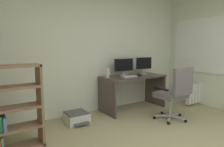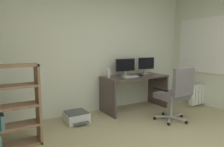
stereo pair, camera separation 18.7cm
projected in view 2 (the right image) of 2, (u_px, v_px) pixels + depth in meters
name	position (u px, v px, depth m)	size (l,w,h in m)	color
wall_back	(92.00, 49.00, 4.36)	(4.90, 0.10, 2.68)	silver
window_pane	(207.00, 46.00, 4.74)	(0.01, 1.45, 1.19)	white
window_frame	(207.00, 46.00, 4.74)	(0.02, 1.53, 1.27)	white
desk	(134.00, 85.00, 4.53)	(1.41, 0.66, 0.76)	#4E3F3C
monitor_main	(125.00, 66.00, 4.50)	(0.49, 0.18, 0.37)	#B2B5B7
monitor_secondary	(146.00, 64.00, 4.80)	(0.47, 0.18, 0.39)	#B2B5B7
keyboard	(131.00, 77.00, 4.31)	(0.34, 0.13, 0.02)	silver
computer_mouse	(141.00, 75.00, 4.44)	(0.06, 0.10, 0.03)	black
desktop_speaker	(109.00, 73.00, 4.25)	(0.07, 0.07, 0.17)	silver
office_chair	(176.00, 92.00, 3.76)	(0.63, 0.63, 1.02)	#B7BABC
printer	(76.00, 117.00, 3.82)	(0.41, 0.47, 0.20)	silver
radiator	(202.00, 94.00, 4.84)	(0.78, 0.10, 0.45)	white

